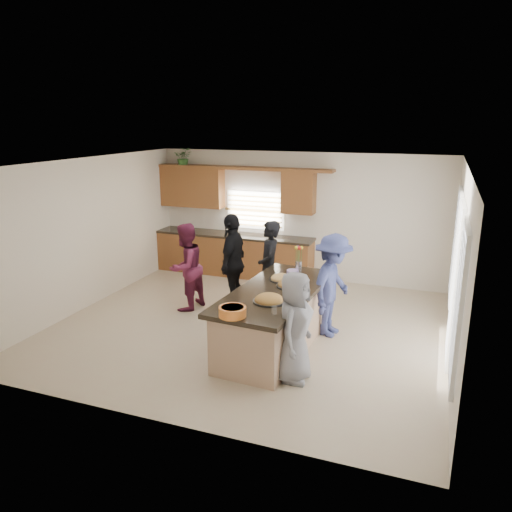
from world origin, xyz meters
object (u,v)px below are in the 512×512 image
at_px(woman_right_back, 333,285).
at_px(woman_left_back, 269,268).
at_px(island, 275,320).
at_px(salad_bowl, 232,311).
at_px(woman_left_mid, 186,267).
at_px(woman_right_front, 295,327).
at_px(woman_left_front, 233,262).

bearing_deg(woman_right_back, woman_left_back, 76.04).
xyz_separation_m(island, salad_bowl, (-0.21, -1.20, 0.57)).
relative_size(woman_left_mid, woman_right_front, 1.06).
distance_m(island, salad_bowl, 1.34).
bearing_deg(woman_left_front, salad_bowl, 18.26).
xyz_separation_m(woman_left_back, woman_left_mid, (-1.51, -0.37, -0.04)).
bearing_deg(woman_left_front, woman_left_back, 92.32).
bearing_deg(salad_bowl, island, 80.20).
relative_size(woman_left_back, woman_right_back, 1.01).
bearing_deg(island, woman_right_back, 51.37).
height_order(island, woman_left_back, woman_left_back).
bearing_deg(woman_right_front, island, 34.99).
xyz_separation_m(salad_bowl, woman_left_back, (-0.36, 2.55, -0.16)).
height_order(salad_bowl, woman_left_back, woman_left_back).
xyz_separation_m(woman_left_mid, woman_left_front, (0.83, 0.29, 0.10)).
relative_size(woman_left_mid, woman_left_front, 0.90).
distance_m(woman_left_mid, woman_right_back, 2.81).
bearing_deg(woman_left_front, woman_right_front, 35.61).
bearing_deg(woman_right_front, woman_left_back, 29.13).
bearing_deg(woman_right_front, woman_right_back, -3.40).
height_order(island, salad_bowl, salad_bowl).
relative_size(salad_bowl, woman_right_front, 0.24).
bearing_deg(woman_left_back, island, 2.81).
bearing_deg(woman_right_back, woman_left_front, 86.00).
distance_m(salad_bowl, woman_left_front, 2.68).
height_order(woman_left_front, woman_right_back, woman_left_front).
bearing_deg(woman_right_front, woman_left_mid, 57.16).
bearing_deg(woman_left_back, woman_right_back, 46.18).
relative_size(woman_left_front, woman_right_back, 1.07).
bearing_deg(woman_right_front, woman_left_front, 42.45).
bearing_deg(woman_left_front, woman_left_mid, -75.68).
xyz_separation_m(salad_bowl, woman_left_front, (-1.04, 2.47, -0.11)).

